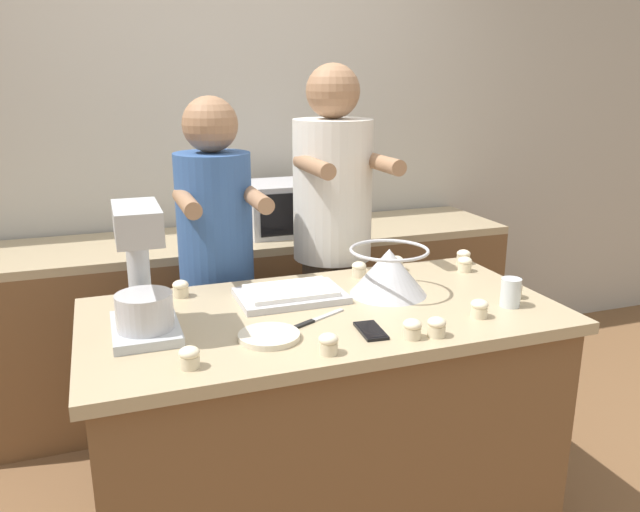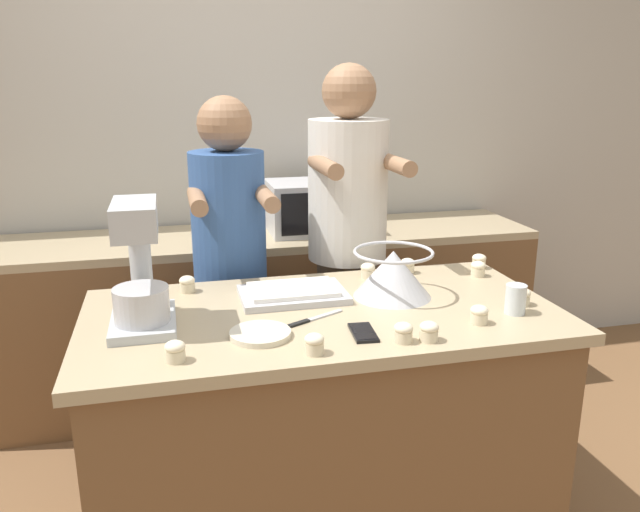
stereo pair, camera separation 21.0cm
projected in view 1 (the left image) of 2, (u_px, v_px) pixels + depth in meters
name	position (u px, v px, depth m)	size (l,w,h in m)	color
back_wall	(227.00, 139.00, 3.40)	(10.00, 0.06, 2.70)	#B2ADA3
island_counter	(324.00, 428.00, 2.24)	(1.60, 0.81, 0.91)	brown
back_counter	(247.00, 316.00, 3.33)	(2.80, 0.60, 0.89)	brown
person_left	(218.00, 280.00, 2.61)	(0.33, 0.49, 1.60)	#232328
person_right	(332.00, 255.00, 2.76)	(0.35, 0.51, 1.73)	brown
stand_mixer	(141.00, 279.00, 1.87)	(0.20, 0.30, 0.40)	#B2B7BC
mixing_bowl	(389.00, 270.00, 2.25)	(0.29, 0.29, 0.17)	#BCBCC1
baking_tray	(291.00, 294.00, 2.22)	(0.38, 0.25, 0.04)	#BCBCC1
microwave_oven	(288.00, 207.00, 3.25)	(0.45, 0.36, 0.26)	#B7B7BC
cell_phone	(371.00, 331.00, 1.93)	(0.08, 0.15, 0.01)	black
drinking_glass	(511.00, 292.00, 2.14)	(0.07, 0.07, 0.10)	silver
small_plate	(269.00, 336.00, 1.88)	(0.19, 0.19, 0.02)	beige
knife	(316.00, 319.00, 2.02)	(0.20, 0.11, 0.01)	#BCBCC1
cupcake_0	(412.00, 329.00, 1.88)	(0.06, 0.06, 0.06)	beige
cupcake_1	(437.00, 327.00, 1.89)	(0.06, 0.06, 0.06)	beige
cupcake_2	(181.00, 288.00, 2.24)	(0.06, 0.06, 0.06)	beige
cupcake_3	(396.00, 263.00, 2.54)	(0.06, 0.06, 0.06)	beige
cupcake_4	(463.00, 257.00, 2.63)	(0.06, 0.06, 0.06)	beige
cupcake_5	(479.00, 308.00, 2.04)	(0.06, 0.06, 0.06)	beige
cupcake_6	(359.00, 269.00, 2.46)	(0.06, 0.06, 0.06)	beige
cupcake_7	(328.00, 343.00, 1.77)	(0.06, 0.06, 0.06)	beige
cupcake_8	(189.00, 357.00, 1.69)	(0.06, 0.06, 0.06)	beige
cupcake_9	(465.00, 264.00, 2.53)	(0.06, 0.06, 0.06)	beige
cupcake_10	(514.00, 289.00, 2.22)	(0.06, 0.06, 0.06)	beige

